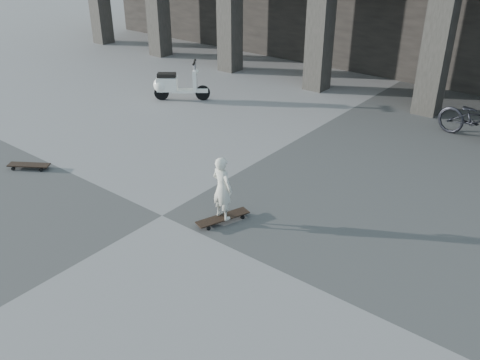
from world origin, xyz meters
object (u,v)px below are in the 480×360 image
Objects in this scene: longboard at (223,218)px; bicycle at (478,120)px; skateboard_spare at (29,165)px; child at (222,188)px; scooter at (172,85)px.

bicycle is (2.43, 6.75, 0.45)m from longboard.
longboard is 4.83m from skateboard_spare.
skateboard_spare is 0.75× the size of child.
child is at bearing -160.18° from longboard.
bicycle is at bearing -20.97° from scooter.
skateboard_spare is 5.39m from scooter.
longboard is 0.74× the size of scooter.
child is at bearing 170.60° from bicycle.
scooter is (-5.63, 4.32, -0.23)m from child.
longboard is at bearing -83.59° from child.
longboard is 7.19m from bicycle.
bicycle reaches higher than longboard.
child reaches higher than bicycle.
scooter reaches higher than skateboard_spare.
longboard is 0.51× the size of bicycle.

